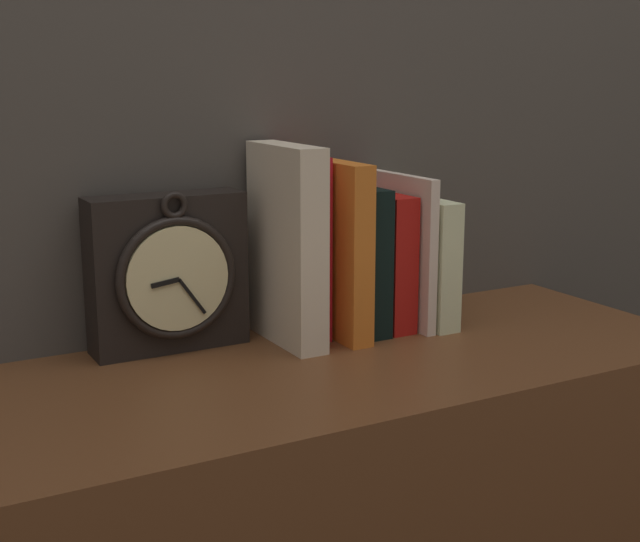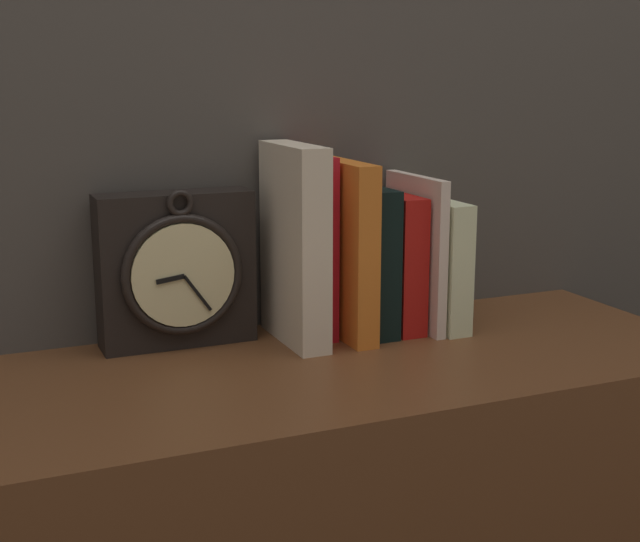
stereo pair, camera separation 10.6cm
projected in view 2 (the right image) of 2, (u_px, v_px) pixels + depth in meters
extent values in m
cube|color=black|center=(176.00, 269.00, 1.15)|extent=(0.20, 0.06, 0.20)
torus|color=black|center=(183.00, 275.00, 1.12)|extent=(0.16, 0.01, 0.16)
cylinder|color=beige|center=(183.00, 275.00, 1.11)|extent=(0.13, 0.01, 0.13)
cube|color=black|center=(170.00, 279.00, 1.10)|extent=(0.04, 0.00, 0.01)
cube|color=black|center=(198.00, 293.00, 1.12)|extent=(0.04, 0.00, 0.05)
torus|color=black|center=(180.00, 203.00, 1.10)|extent=(0.03, 0.01, 0.03)
cube|color=beige|center=(294.00, 244.00, 1.15)|extent=(0.04, 0.15, 0.26)
cube|color=red|center=(313.00, 246.00, 1.19)|extent=(0.03, 0.11, 0.24)
cube|color=orange|center=(344.00, 249.00, 1.18)|extent=(0.03, 0.16, 0.24)
cube|color=black|center=(366.00, 259.00, 1.21)|extent=(0.04, 0.14, 0.20)
cube|color=#B11612|center=(393.00, 261.00, 1.23)|extent=(0.04, 0.14, 0.19)
cube|color=beige|center=(415.00, 252.00, 1.23)|extent=(0.01, 0.15, 0.21)
cube|color=beige|center=(433.00, 262.00, 1.24)|extent=(0.04, 0.16, 0.18)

